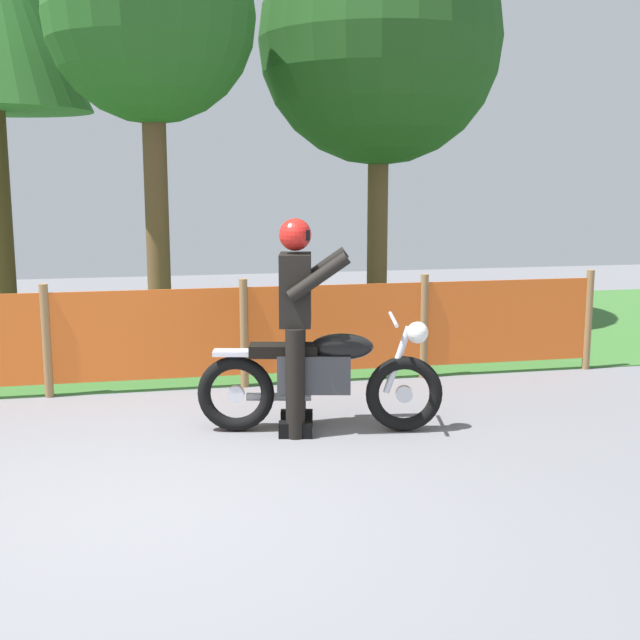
{
  "coord_description": "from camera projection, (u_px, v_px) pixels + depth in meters",
  "views": [
    {
      "loc": [
        0.04,
        -4.9,
        2.0
      ],
      "look_at": [
        1.33,
        1.23,
        0.9
      ],
      "focal_mm": 45.82,
      "sensor_mm": 36.0,
      "label": 1
    }
  ],
  "objects": [
    {
      "name": "grass_verge",
      "position": [
        149.0,
        337.0,
        10.31
      ],
      "size": [
        24.0,
        5.4,
        0.01
      ],
      "primitive_type": "cube",
      "color": "#386B2D",
      "rests_on": "ground"
    },
    {
      "name": "motorcycle_lead",
      "position": [
        322.0,
        376.0,
        6.44
      ],
      "size": [
        1.93,
        0.69,
        0.92
      ],
      "rotation": [
        0.0,
        0.0,
        -0.21
      ],
      "color": "black",
      "rests_on": "ground"
    },
    {
      "name": "ground",
      "position": [
        152.0,
        505.0,
        5.07
      ],
      "size": [
        24.0,
        24.0,
        0.02
      ],
      "primitive_type": "cube",
      "color": "slate"
    },
    {
      "name": "rider_lead",
      "position": [
        298.0,
        318.0,
        6.36
      ],
      "size": [
        0.64,
        0.63,
        1.69
      ],
      "rotation": [
        0.0,
        0.0,
        -0.21
      ],
      "color": "black",
      "rests_on": "ground"
    },
    {
      "name": "barrier_fence",
      "position": [
        147.0,
        336.0,
        7.62
      ],
      "size": [
        9.12,
        0.08,
        1.05
      ],
      "color": "olive",
      "rests_on": "ground"
    },
    {
      "name": "tree_near_left",
      "position": [
        150.0,
        19.0,
        9.38
      ],
      "size": [
        2.45,
        2.45,
        5.06
      ],
      "color": "brown",
      "rests_on": "ground"
    },
    {
      "name": "tree_near_right",
      "position": [
        380.0,
        42.0,
        10.76
      ],
      "size": [
        3.23,
        3.23,
        5.38
      ],
      "color": "brown",
      "rests_on": "ground"
    }
  ]
}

